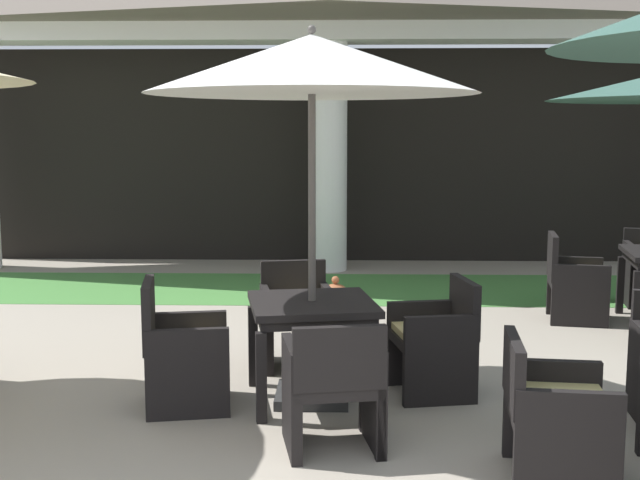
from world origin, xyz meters
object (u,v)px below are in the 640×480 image
Objects in this scene: patio_chair_near_foreground_west at (573,282)px; patio_umbrella_mid_left at (312,68)px; patio_table_mid_left at (312,315)px; patio_chair_mid_left_west at (182,351)px; patio_chair_mid_left_north at (297,316)px; patio_chair_mid_left_south at (333,386)px; patio_chair_mid_right_west at (553,412)px; terracotta_urn at (335,300)px; patio_chair_mid_left_east at (436,340)px.

patio_chair_near_foreground_west is 4.07m from patio_umbrella_mid_left.
patio_chair_mid_left_west is (-0.90, -0.16, -0.22)m from patio_table_mid_left.
patio_umbrella_mid_left reaches higher than patio_chair_near_foreground_west.
patio_chair_mid_left_north is at bearing 134.76° from patio_chair_mid_left_west.
patio_chair_mid_left_south is 1.03× the size of patio_chair_mid_right_west.
patio_umbrella_mid_left reaches higher than patio_chair_mid_left_north.
patio_chair_mid_left_south is 0.90× the size of patio_chair_mid_left_west.
patio_chair_near_foreground_west reaches higher than terracotta_urn.
patio_chair_mid_left_west is at bearing -42.96° from patio_chair_near_foreground_west.
patio_chair_mid_left_north is (-2.72, -1.60, 0.00)m from patio_chair_near_foreground_west.
patio_chair_mid_left_west is (-0.90, -0.16, -1.94)m from patio_umbrella_mid_left.
terracotta_urn is at bearing 86.86° from patio_table_mid_left.
patio_chair_mid_right_west is at bearing 115.22° from patio_chair_mid_left_north.
patio_umbrella_mid_left reaches higher than patio_table_mid_left.
terracotta_urn is at bearing -83.02° from patio_chair_near_foreground_west.
patio_chair_mid_left_south is 1.29m from patio_chair_mid_left_east.
patio_table_mid_left reaches higher than terracotta_urn.
patio_chair_mid_left_south is at bearing 90.00° from patio_chair_mid_left_north.
patio_chair_mid_left_north is at bearing -138.65° from patio_chair_mid_right_west.
patio_chair_mid_right_west is at bearing -42.58° from patio_table_mid_left.
patio_chair_near_foreground_west is at bearing -45.67° from patio_chair_mid_left_east.
patio_chair_near_foreground_west is 4.15m from patio_chair_mid_left_south.
terracotta_urn is (0.14, 2.60, -2.16)m from patio_umbrella_mid_left.
patio_table_mid_left is at bearing -89.55° from patio_umbrella_mid_left.
patio_chair_near_foreground_west is at bearing -2.52° from terracotta_urn.
patio_chair_near_foreground_west is 4.36m from patio_chair_mid_left_west.
patio_chair_mid_left_west is at bearing -110.71° from terracotta_urn.
patio_table_mid_left is 0.38× the size of patio_umbrella_mid_left.
patio_table_mid_left is 1.89m from patio_chair_mid_right_west.
patio_chair_mid_left_east is at bearing 10.24° from patio_table_mid_left.
patio_chair_mid_left_west reaches higher than terracotta_urn.
patio_chair_near_foreground_west is 1.08× the size of patio_chair_mid_left_south.
patio_chair_mid_left_east is at bearing -155.48° from patio_chair_mid_right_west.
patio_umbrella_mid_left reaches higher than patio_chair_mid_right_west.
patio_chair_near_foreground_west is 3.58m from patio_table_mid_left.
patio_chair_mid_left_north is 1.29m from patio_chair_mid_left_west.
patio_chair_near_foreground_west is at bearing 117.30° from patio_chair_mid_left_west.
patio_table_mid_left is at bearing 90.00° from patio_chair_mid_left_east.
terracotta_urn is at bearing 86.86° from patio_umbrella_mid_left.
patio_chair_mid_left_south is 3.50m from terracotta_urn.
patio_chair_mid_left_south is (0.16, -0.89, -0.23)m from patio_table_mid_left.
patio_chair_mid_left_east reaches higher than patio_chair_mid_left_north.
patio_chair_mid_left_west is at bearing 90.00° from patio_chair_mid_left_east.
patio_table_mid_left is 1.11× the size of patio_chair_mid_left_west.
patio_table_mid_left is 2.64m from terracotta_urn.
patio_table_mid_left is 0.94m from patio_chair_mid_left_north.
patio_table_mid_left is 1.20× the size of patio_chair_mid_left_north.
patio_chair_near_foreground_west reaches higher than patio_chair_mid_left_east.
patio_chair_mid_left_north is 2.65m from patio_chair_mid_right_west.
patio_chair_mid_right_west is (1.38, -1.27, -1.96)m from patio_umbrella_mid_left.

